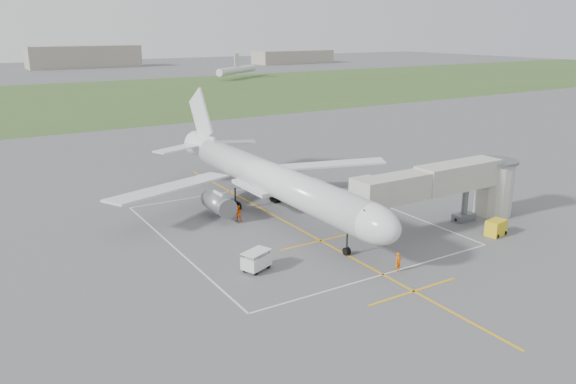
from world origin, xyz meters
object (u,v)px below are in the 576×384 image
jet_bridge (453,185)px  ramp_worker_nose (398,262)px  gpu_unit (496,228)px  airliner (270,179)px  baggage_cart (256,260)px  ramp_worker_wing (238,213)px

jet_bridge → ramp_worker_nose: size_ratio=12.27×
gpu_unit → airliner: bearing=122.3°
baggage_cart → ramp_worker_wing: (4.86, 13.41, -0.03)m
baggage_cart → ramp_worker_wing: 14.27m
baggage_cart → ramp_worker_wing: size_ratio=1.66×
airliner → ramp_worker_nose: bearing=-85.5°
jet_bridge → gpu_unit: 6.63m
ramp_worker_nose → jet_bridge: bearing=20.0°
airliner → baggage_cart: bearing=-124.4°
airliner → ramp_worker_wing: bearing=-175.7°
jet_bridge → gpu_unit: bearing=-72.9°
gpu_unit → baggage_cart: bearing=158.7°
gpu_unit → ramp_worker_wing: bearing=129.6°
baggage_cart → airliner: bearing=32.9°
gpu_unit → baggage_cart: size_ratio=0.79×
airliner → ramp_worker_nose: (1.64, -20.94, -3.44)m
jet_bridge → gpu_unit: (1.58, -5.13, -3.90)m
ramp_worker_nose → baggage_cart: bearing=141.6°
gpu_unit → ramp_worker_nose: ramp_worker_nose is taller
jet_bridge → baggage_cart: bearing=178.9°
airliner → ramp_worker_nose: 21.29m
airliner → ramp_worker_wing: size_ratio=24.58×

